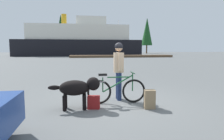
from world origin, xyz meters
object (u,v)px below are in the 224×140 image
Objects in this scene: bicycle at (116,90)px; handbag_pannier at (94,102)px; backpack at (150,99)px; ferry_boat at (80,41)px; sailboat_moored at (118,53)px; person_cyclist at (119,65)px; dog at (78,88)px.

bicycle is 0.82m from handbag_pannier.
ferry_boat is (-2.40, 39.78, 2.94)m from backpack.
sailboat_moored is at bearing 6.64° from ferry_boat.
person_cyclist is at bearing -87.41° from ferry_boat.
sailboat_moored reaches higher than backpack.
handbag_pannier is 41.41m from sailboat_moored.
bicycle is at bearing -87.65° from ferry_boat.
dog is (-1.23, -0.80, -0.52)m from person_cyclist.
handbag_pannier is at bearing -88.66° from ferry_boat.
dog is 0.05× the size of ferry_boat.
backpack is at bearing -86.55° from ferry_boat.
person_cyclist reaches higher than handbag_pannier.
bicycle is 1.16m from dog.
sailboat_moored is at bearing 80.85° from backpack.
bicycle is 3.42× the size of backpack.
handbag_pannier is at bearing -101.20° from sailboat_moored.
dog reaches higher than backpack.
person_cyclist is 1.32× the size of dog.
bicycle is at bearing 19.14° from dog.
person_cyclist is 1.56m from dog.
ferry_boat reaches higher than dog.
handbag_pannier is at bearing -5.71° from dog.
handbag_pannier is (-0.68, -0.42, -0.21)m from bicycle.
dog is 2.68× the size of backpack.
sailboat_moored is (7.22, 39.78, -0.58)m from person_cyclist.
dog is at bearing 172.57° from backpack.
dog is at bearing 174.29° from handbag_pannier.
ferry_boat is at bearing 93.45° from backpack.
handbag_pannier is (-1.47, 0.20, -0.08)m from backpack.
bicycle is 40.88m from sailboat_moored.
dog is 1.91m from backpack.
ferry_boat is (-0.93, 39.58, 3.02)m from handbag_pannier.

